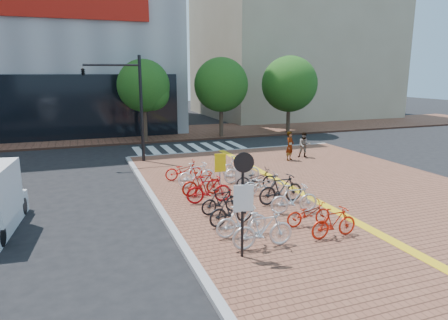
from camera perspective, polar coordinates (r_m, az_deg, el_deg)
name	(u,v)px	position (r m, az deg, el deg)	size (l,w,h in m)	color
ground	(281,217)	(14.75, 8.18, -8.13)	(120.00, 120.00, 0.00)	black
tactile_strip	(439,266)	(12.27, 28.40, -13.16)	(0.40, 34.00, 0.01)	gold
kerb_west	(226,315)	(9.12, 0.34, -21.31)	(0.25, 34.00, 0.15)	gray
kerb_north	(235,150)	(26.46, 1.61, 1.38)	(14.00, 0.25, 0.15)	gray
far_sidewalk	(163,134)	(34.15, -8.75, 3.74)	(70.00, 8.00, 0.15)	brown
building_beige	(290,39)	(50.68, 9.37, 16.63)	(20.00, 18.00, 18.00)	gray
crosswalk	(191,149)	(27.55, -4.78, 1.63)	(7.50, 4.00, 0.01)	silver
street_trees	(234,86)	(31.81, 1.42, 10.54)	(16.20, 4.60, 6.35)	#38281E
bike_0	(263,230)	(11.71, 5.56, -9.87)	(0.53, 1.87, 1.12)	silver
bike_1	(242,221)	(12.47, 2.56, -8.67)	(0.48, 1.69, 1.02)	silver
bike_2	(232,210)	(13.38, 1.09, -7.14)	(0.48, 1.70, 1.02)	black
bike_3	(221,201)	(14.43, -0.43, -5.85)	(0.44, 1.56, 0.94)	black
bike_4	(209,189)	(15.56, -2.16, -4.22)	(0.51, 1.79, 1.08)	#B90D10
bike_5	(202,183)	(16.49, -3.19, -3.36)	(0.48, 1.71, 1.03)	#9E170B
bike_6	(197,174)	(17.86, -3.91, -2.04)	(0.51, 1.81, 1.09)	white
bike_7	(184,170)	(18.94, -5.76, -1.48)	(0.62, 1.77, 0.93)	red
bike_8	(334,223)	(12.84, 15.45, -8.60)	(0.46, 1.61, 0.97)	red
bike_9	(309,213)	(13.63, 12.00, -7.47)	(0.56, 1.59, 0.84)	#B6200D
bike_10	(294,199)	(14.63, 10.00, -5.49)	(0.51, 1.80, 1.08)	silver
bike_11	(281,189)	(15.63, 8.13, -4.11)	(0.54, 1.93, 1.16)	black
bike_12	(264,184)	(16.62, 5.73, -3.45)	(0.62, 1.78, 0.93)	silver
bike_13	(256,179)	(17.34, 4.62, -2.74)	(0.62, 1.79, 0.94)	black
bike_14	(242,171)	(18.39, 2.61, -1.60)	(0.51, 1.80, 1.08)	white
bike_15	(237,166)	(19.61, 1.94, -0.81)	(0.48, 1.69, 1.02)	#B1B1B6
pedestrian_a	(290,146)	(23.31, 9.40, 1.99)	(0.61, 0.40, 1.68)	gray
pedestrian_b	(304,145)	(24.29, 11.41, 2.13)	(0.73, 0.57, 1.51)	#4D5062
utility_box	(243,170)	(18.15, 2.72, -1.48)	(0.59, 0.43, 1.28)	silver
yellow_sign	(220,166)	(16.37, -0.56, -0.92)	(0.48, 0.11, 1.76)	#B7B7BC
notice_sign	(243,192)	(10.68, 2.76, -4.62)	(0.54, 0.18, 2.96)	black
traffic_light_pole	(115,89)	(22.79, -15.28, 9.71)	(3.18, 1.23, 5.92)	black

